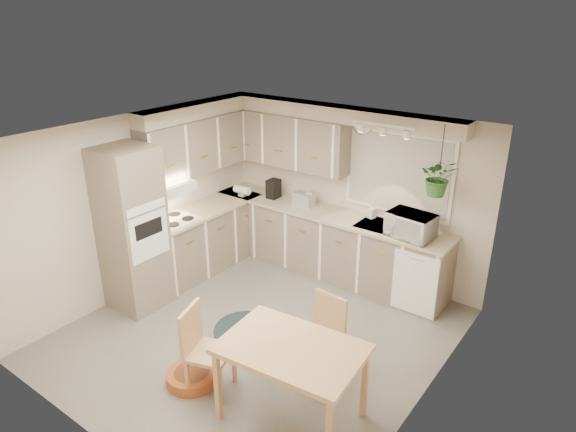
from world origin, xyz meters
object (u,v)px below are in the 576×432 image
Objects in this scene: dining_table at (291,382)px; pet_bed at (192,376)px; braided_rug at (257,337)px; microwave at (411,223)px; chair_left at (210,350)px; chair_back at (319,338)px.

pet_bed is at bearing -169.16° from dining_table.
microwave is at bearing 59.31° from braided_rug.
chair_left reaches higher than dining_table.
pet_bed is (-0.23, -0.06, -0.40)m from chair_left.
chair_left is at bearing -169.87° from dining_table.
dining_table is 1.19m from pet_bed.
dining_table is 1.03× the size of braided_rug.
dining_table is at bearing 105.32° from chair_back.
chair_back is at bearing -5.93° from braided_rug.
chair_left is 0.75× the size of braided_rug.
microwave is (-0.01, 2.54, 0.73)m from dining_table.
braided_rug is (-0.93, 0.10, -0.43)m from chair_back.
pet_bed is 3.15m from microwave.
microwave is (1.05, 1.77, 1.13)m from braided_rug.
microwave reaches higher than chair_left.
braided_rug is (-1.06, 0.77, -0.40)m from dining_table.
chair_back is at bearing 119.51° from chair_left.
dining_table is 1.45× the size of chair_back.
chair_left is 1.05× the size of chair_back.
chair_left reaches higher than braided_rug.
chair_left is 1.05m from braided_rug.
chair_back is (-0.13, 0.68, 0.04)m from dining_table.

